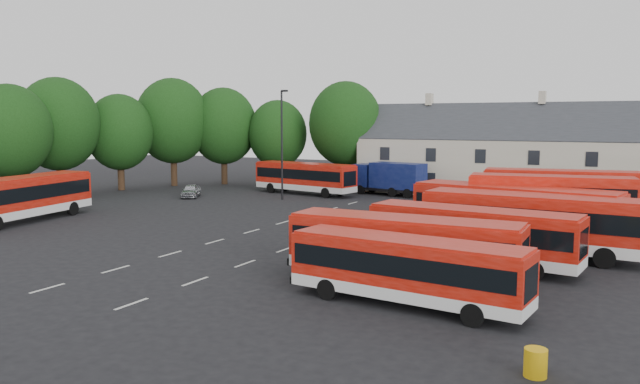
% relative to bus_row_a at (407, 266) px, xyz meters
% --- Properties ---
extents(ground, '(140.00, 140.00, 0.00)m').
position_rel_bus_row_a_xyz_m(ground, '(-14.89, 9.07, -1.65)').
color(ground, black).
rests_on(ground, ground).
extents(lane_markings, '(5.15, 33.80, 0.01)m').
position_rel_bus_row_a_xyz_m(lane_markings, '(-12.39, 11.07, -1.64)').
color(lane_markings, beige).
rests_on(lane_markings, ground).
extents(treeline, '(29.92, 32.59, 12.01)m').
position_rel_bus_row_a_xyz_m(treeline, '(-35.63, 28.44, 5.04)').
color(treeline, black).
rests_on(treeline, ground).
extents(terrace_houses, '(35.70, 7.13, 10.06)m').
position_rel_bus_row_a_xyz_m(terrace_houses, '(-0.89, 39.07, 2.22)').
color(terrace_houses, beige).
rests_on(terrace_houses, ground).
extents(bus_row_a, '(9.85, 3.13, 2.74)m').
position_rel_bus_row_a_xyz_m(bus_row_a, '(0.00, 0.00, 0.00)').
color(bus_row_a, silver).
rests_on(bus_row_a, ground).
extents(bus_row_b, '(10.67, 2.68, 3.00)m').
position_rel_bus_row_a_xyz_m(bus_row_b, '(-1.38, 3.40, 0.16)').
color(bus_row_b, silver).
rests_on(bus_row_b, ground).
extents(bus_row_c, '(10.70, 3.41, 2.97)m').
position_rel_bus_row_a_xyz_m(bus_row_c, '(0.62, 7.88, 0.14)').
color(bus_row_c, silver).
rests_on(bus_row_c, ground).
extents(bus_row_d, '(11.98, 3.43, 3.35)m').
position_rel_bus_row_a_xyz_m(bus_row_d, '(2.87, 12.06, 0.37)').
color(bus_row_d, silver).
rests_on(bus_row_d, ground).
extents(bus_row_e, '(12.44, 4.83, 3.43)m').
position_rel_bus_row_a_xyz_m(bus_row_e, '(1.26, 15.12, 0.42)').
color(bus_row_e, silver).
rests_on(bus_row_e, ground).
extents(bus_dd_south, '(9.94, 3.70, 3.98)m').
position_rel_bus_row_a_xyz_m(bus_dd_south, '(3.03, 17.31, 0.62)').
color(bus_dd_south, silver).
rests_on(bus_dd_south, ground).
extents(bus_dd_north, '(10.10, 3.67, 4.05)m').
position_rel_bus_row_a_xyz_m(bus_dd_north, '(3.12, 21.22, 0.66)').
color(bus_dd_north, silver).
rests_on(bus_dd_north, ground).
extents(bus_west, '(4.55, 11.93, 3.29)m').
position_rel_bus_row_a_xyz_m(bus_west, '(-31.71, 6.52, 0.33)').
color(bus_west, silver).
rests_on(bus_west, ground).
extents(bus_north, '(11.28, 4.42, 3.11)m').
position_rel_bus_row_a_xyz_m(bus_north, '(-21.91, 30.83, 0.23)').
color(bus_north, silver).
rests_on(bus_north, ground).
extents(box_truck, '(7.66, 3.60, 3.22)m').
position_rel_bus_row_a_xyz_m(box_truck, '(-14.15, 34.01, 0.17)').
color(box_truck, black).
rests_on(box_truck, ground).
extents(silver_car, '(3.07, 3.93, 1.25)m').
position_rel_bus_row_a_xyz_m(silver_car, '(-30.36, 23.60, -1.02)').
color(silver_car, '#A9ABB0').
rests_on(silver_car, ground).
extents(grit_bin, '(0.66, 0.66, 0.83)m').
position_rel_bus_row_a_xyz_m(grit_bin, '(5.68, -4.77, -1.23)').
color(grit_bin, '#E3A80D').
rests_on(grit_bin, ground).
extents(lamppost, '(0.70, 0.32, 10.09)m').
position_rel_bus_row_a_xyz_m(lamppost, '(-21.66, 26.15, 3.74)').
color(lamppost, black).
rests_on(lamppost, ground).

